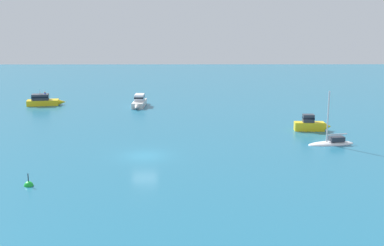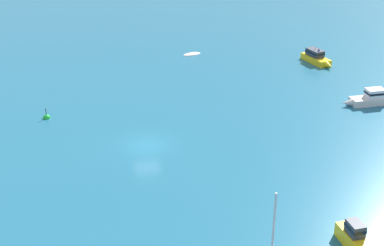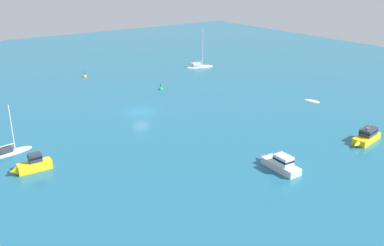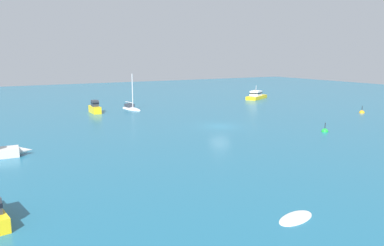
{
  "view_description": "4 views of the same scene",
  "coord_description": "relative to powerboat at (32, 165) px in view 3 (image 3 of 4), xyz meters",
  "views": [
    {
      "loc": [
        51.53,
        4.61,
        15.29
      ],
      "look_at": [
        -6.14,
        4.92,
        2.05
      ],
      "focal_mm": 48.95,
      "sensor_mm": 36.0,
      "label": 1
    },
    {
      "loc": [
        8.67,
        46.01,
        24.32
      ],
      "look_at": [
        -4.7,
        -0.47,
        1.57
      ],
      "focal_mm": 51.06,
      "sensor_mm": 36.0,
      "label": 2
    },
    {
      "loc": [
        -55.27,
        29.77,
        21.38
      ],
      "look_at": [
        -12.37,
        -0.96,
        1.67
      ],
      "focal_mm": 39.69,
      "sensor_mm": 36.0,
      "label": 3
    },
    {
      "loc": [
        -27.19,
        -40.95,
        9.16
      ],
      "look_at": [
        -4.06,
        0.11,
        0.76
      ],
      "focal_mm": 36.24,
      "sensor_mm": 36.0,
      "label": 4
    }
  ],
  "objects": [
    {
      "name": "cabin_cruiser",
      "position": [
        -15.52,
        -22.62,
        -0.07
      ],
      "size": [
        6.0,
        1.95,
        1.8
      ],
      "rotation": [
        0.0,
        0.0,
        6.23
      ],
      "color": "silver",
      "rests_on": "ground"
    },
    {
      "name": "motor_cruiser",
      "position": [
        -16.54,
        -37.4,
        -0.03
      ],
      "size": [
        2.49,
        5.93,
        2.31
      ],
      "rotation": [
        0.0,
        0.0,
        1.73
      ],
      "color": "yellow",
      "rests_on": "ground"
    },
    {
      "name": "mooring_buoy",
      "position": [
        36.73,
        -21.08,
        -0.75
      ],
      "size": [
        0.83,
        0.83,
        1.53
      ],
      "color": "orange",
      "rests_on": "ground"
    },
    {
      "name": "channel_buoy",
      "position": [
        19.82,
        -28.81,
        -0.75
      ],
      "size": [
        0.8,
        0.8,
        1.51
      ],
      "color": "green",
      "rests_on": "ground"
    },
    {
      "name": "yacht",
      "position": [
        6.43,
        0.78,
        -0.61
      ],
      "size": [
        2.43,
        5.49,
        6.34
      ],
      "rotation": [
        0.0,
        0.0,
        4.89
      ],
      "color": "white",
      "rests_on": "ground"
    },
    {
      "name": "sailboat",
      "position": [
        29.93,
        -45.17,
        -0.63
      ],
      "size": [
        3.47,
        6.51,
        8.85
      ],
      "rotation": [
        0.0,
        0.0,
        4.43
      ],
      "color": "silver",
      "rests_on": "ground"
    },
    {
      "name": "ground_plane",
      "position": [
        10.85,
        -19.63,
        -0.76
      ],
      "size": [
        164.53,
        164.53,
        0.0
      ],
      "primitive_type": "plane",
      "color": "#1E607F"
    },
    {
      "name": "powerboat",
      "position": [
        0.0,
        0.0,
        0.0
      ],
      "size": [
        1.28,
        4.49,
        2.03
      ],
      "rotation": [
        0.0,
        0.0,
        1.55
      ],
      "color": "yellow",
      "rests_on": "ground"
    },
    {
      "name": "rib",
      "position": [
        -1.12,
        -45.53,
        -0.76
      ],
      "size": [
        2.96,
        1.89,
        0.47
      ],
      "rotation": [
        0.0,
        0.0,
        0.24
      ],
      "color": "silver",
      "rests_on": "ground"
    }
  ]
}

